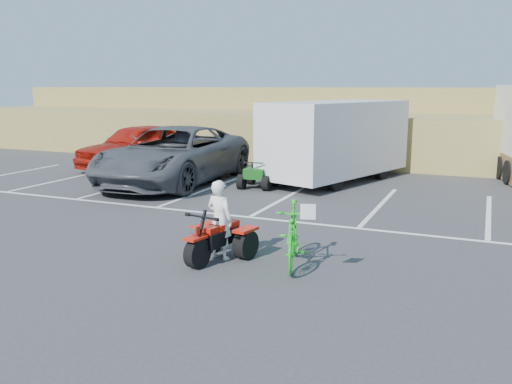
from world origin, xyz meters
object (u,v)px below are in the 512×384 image
at_px(quad_atv_blue, 202,180).
at_px(quad_atv_green, 258,187).
at_px(red_car, 138,146).
at_px(cargo_trailer, 336,138).
at_px(green_dirt_bike, 293,234).
at_px(grey_pickup, 174,155).
at_px(red_trike_atv, 215,260).
at_px(rider, 220,220).

bearing_deg(quad_atv_blue, quad_atv_green, -22.98).
height_order(red_car, cargo_trailer, cargo_trailer).
bearing_deg(green_dirt_bike, grey_pickup, 118.61).
xyz_separation_m(red_trike_atv, grey_pickup, (-5.02, 6.74, 0.93)).
bearing_deg(green_dirt_bike, red_trike_atv, 177.50).
distance_m(rider, quad_atv_blue, 8.74).
relative_size(rider, grey_pickup, 0.22).
height_order(grey_pickup, quad_atv_blue, grey_pickup).
distance_m(cargo_trailer, quad_atv_green, 3.20).
bearing_deg(rider, cargo_trailer, -77.70).
distance_m(rider, cargo_trailer, 9.06).
bearing_deg(cargo_trailer, quad_atv_green, -113.79).
bearing_deg(red_car, quad_atv_green, -6.65).
xyz_separation_m(green_dirt_bike, cargo_trailer, (-1.60, 8.83, 0.88)).
distance_m(green_dirt_bike, cargo_trailer, 9.02).
bearing_deg(green_dirt_bike, quad_atv_blue, 112.41).
relative_size(red_car, quad_atv_blue, 3.53).
relative_size(grey_pickup, quad_atv_blue, 4.64).
distance_m(quad_atv_blue, quad_atv_green, 2.40).
bearing_deg(rider, red_car, -36.78).
bearing_deg(grey_pickup, quad_atv_green, 3.95).
bearing_deg(quad_atv_blue, rider, -68.97).
distance_m(red_trike_atv, rider, 0.76).
bearing_deg(grey_pickup, cargo_trailer, 24.21).
distance_m(green_dirt_bike, grey_pickup, 9.06).
distance_m(red_car, quad_atv_blue, 4.01).
distance_m(grey_pickup, quad_atv_blue, 1.39).
relative_size(red_car, cargo_trailer, 0.83).
bearing_deg(red_trike_atv, quad_atv_blue, 131.23).
bearing_deg(cargo_trailer, green_dirt_bike, -61.11).
bearing_deg(green_dirt_bike, red_car, 121.01).
bearing_deg(rider, quad_atv_green, -61.88).
distance_m(green_dirt_bike, quad_atv_green, 7.61).
bearing_deg(grey_pickup, red_trike_atv, -55.94).
relative_size(green_dirt_bike, grey_pickup, 0.28).
xyz_separation_m(rider, quad_atv_blue, (-4.50, 7.46, -0.74)).
relative_size(quad_atv_blue, quad_atv_green, 1.06).
xyz_separation_m(grey_pickup, red_car, (-3.09, 2.31, -0.06)).
xyz_separation_m(green_dirt_bike, grey_pickup, (-6.41, 6.39, 0.36)).
bearing_deg(red_car, grey_pickup, -25.20).
height_order(red_trike_atv, grey_pickup, grey_pickup).
height_order(red_trike_atv, quad_atv_blue, quad_atv_blue).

